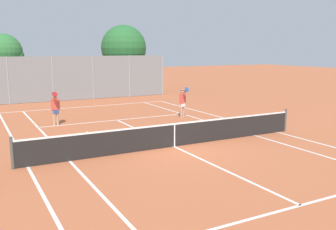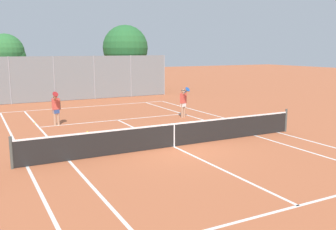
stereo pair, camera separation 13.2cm
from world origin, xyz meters
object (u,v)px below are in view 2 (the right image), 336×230
object	(u,v)px
tree_behind_left	(7,54)
loose_tennis_ball_3	(87,132)
tree_behind_right	(125,49)
tennis_net	(174,134)
loose_tennis_ball_1	(165,133)
player_far_right	(183,101)
loose_tennis_ball_0	(35,123)
loose_tennis_ball_4	(122,137)
player_far_left	(56,107)

from	to	relation	value
tree_behind_left	loose_tennis_ball_3	bearing A→B (deg)	-81.58
tree_behind_left	tree_behind_right	world-z (taller)	tree_behind_right
tennis_net	loose_tennis_ball_3	size ratio (longest dim) A/B	181.82
tennis_net	loose_tennis_ball_1	world-z (taller)	tennis_net
player_far_right	tree_behind_right	size ratio (longest dim) A/B	0.30
tree_behind_left	loose_tennis_ball_1	bearing A→B (deg)	-71.81
loose_tennis_ball_0	loose_tennis_ball_1	distance (m)	7.14
tree_behind_right	loose_tennis_ball_0	bearing A→B (deg)	-130.25
player_far_right	loose_tennis_ball_1	xyz separation A→B (m)	(-2.75, -3.04, -0.89)
player_far_right	tree_behind_right	world-z (taller)	tree_behind_right
loose_tennis_ball_4	tree_behind_right	size ratio (longest dim) A/B	0.01
player_far_left	loose_tennis_ball_3	bearing A→B (deg)	-68.62
loose_tennis_ball_3	tree_behind_left	distance (m)	14.36
tree_behind_right	loose_tennis_ball_3	bearing A→B (deg)	-117.75
player_far_left	loose_tennis_ball_0	bearing A→B (deg)	132.37
loose_tennis_ball_0	tree_behind_left	xyz separation A→B (m)	(-0.21, 10.46, 3.44)
player_far_left	tree_behind_left	xyz separation A→B (m)	(-1.13, 11.47, 2.54)
loose_tennis_ball_1	tree_behind_left	xyz separation A→B (m)	(-5.13, 15.62, 3.44)
loose_tennis_ball_0	loose_tennis_ball_3	xyz separation A→B (m)	(1.84, -3.33, 0.00)
loose_tennis_ball_0	tree_behind_right	xyz separation A→B (m)	(9.49, 11.20, 3.78)
player_far_right	tree_behind_left	world-z (taller)	tree_behind_left
player_far_left	player_far_right	size ratio (longest dim) A/B	1.00
loose_tennis_ball_3	loose_tennis_ball_4	size ratio (longest dim) A/B	1.00
tree_behind_left	player_far_right	bearing A→B (deg)	-57.91
player_far_right	loose_tennis_ball_3	world-z (taller)	player_far_right
loose_tennis_ball_1	loose_tennis_ball_4	bearing A→B (deg)	177.06
tennis_net	player_far_left	distance (m)	7.23
loose_tennis_ball_3	loose_tennis_ball_1	bearing A→B (deg)	-30.63
player_far_left	tree_behind_right	xyz separation A→B (m)	(8.56, 12.22, 2.89)
loose_tennis_ball_1	loose_tennis_ball_0	bearing A→B (deg)	133.65
loose_tennis_ball_3	loose_tennis_ball_4	distance (m)	2.02
tennis_net	tree_behind_right	size ratio (longest dim) A/B	2.04
player_far_right	loose_tennis_ball_0	world-z (taller)	player_far_right
tennis_net	loose_tennis_ball_1	xyz separation A→B (m)	(0.77, 2.30, -0.48)
player_far_left	tree_behind_left	size ratio (longest dim) A/B	0.36
player_far_left	player_far_right	distance (m)	6.84
loose_tennis_ball_3	tennis_net	bearing A→B (deg)	-60.64
tennis_net	loose_tennis_ball_1	size ratio (longest dim) A/B	181.82
player_far_left	tree_behind_left	bearing A→B (deg)	95.64
loose_tennis_ball_3	tree_behind_right	world-z (taller)	tree_behind_right
player_far_left	loose_tennis_ball_1	world-z (taller)	player_far_left
player_far_right	tree_behind_right	bearing A→B (deg)	82.29
player_far_left	loose_tennis_ball_3	xyz separation A→B (m)	(0.91, -2.32, -0.89)
loose_tennis_ball_0	loose_tennis_ball_4	bearing A→B (deg)	-60.35
player_far_left	loose_tennis_ball_4	size ratio (longest dim) A/B	26.88
loose_tennis_ball_1	loose_tennis_ball_4	size ratio (longest dim) A/B	1.00
loose_tennis_ball_1	loose_tennis_ball_3	bearing A→B (deg)	149.37
tree_behind_left	tree_behind_right	distance (m)	9.73
tennis_net	player_far_left	bearing A→B (deg)	116.62
tree_behind_left	loose_tennis_ball_0	bearing A→B (deg)	-88.87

